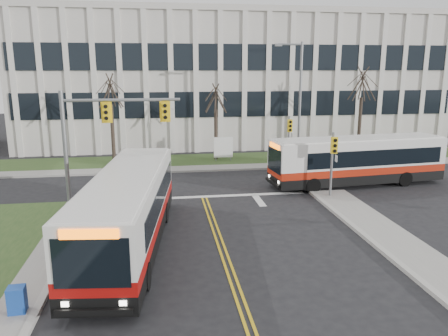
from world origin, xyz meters
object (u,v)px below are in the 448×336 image
Objects in this scene: directory_sign at (223,148)px; newspaper_box_blue at (17,302)px; bus_cross at (357,162)px; streetlight at (298,96)px; bus_main at (129,212)px.

directory_sign is 2.11× the size of newspaper_box_blue.
directory_sign is at bearing -143.21° from bus_cross.
streetlight is 0.82× the size of bus_cross.
bus_main is 15.90m from bus_cross.
bus_cross reaches higher than directory_sign.
streetlight reaches higher than newspaper_box_blue.
newspaper_box_blue is at bearing -127.08° from streetlight.
bus_main is at bearing -65.58° from bus_cross.
directory_sign is 22.91m from newspaper_box_blue.
streetlight is 25.04m from newspaper_box_blue.
newspaper_box_blue is at bearing -113.97° from directory_sign.
bus_main is at bearing -128.61° from streetlight.
streetlight reaches higher than bus_main.
bus_main is 12.23× the size of newspaper_box_blue.
bus_cross is (1.90, -6.70, -3.70)m from streetlight.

